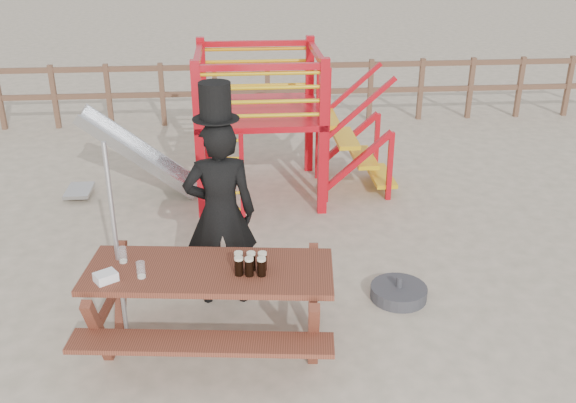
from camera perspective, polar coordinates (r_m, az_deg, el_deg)
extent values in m
plane|color=#C5B199|center=(6.29, -2.83, -12.06)|extent=(60.00, 60.00, 0.00)
cube|color=brown|center=(12.35, -4.22, 11.86)|extent=(15.00, 0.06, 0.10)
cube|color=brown|center=(12.47, -4.15, 9.60)|extent=(15.00, 0.06, 0.10)
cube|color=brown|center=(12.92, -20.05, 8.72)|extent=(0.09, 0.09, 1.20)
cube|color=brown|center=(12.69, -15.65, 9.03)|extent=(0.09, 0.09, 1.20)
cube|color=brown|center=(12.55, -11.11, 9.30)|extent=(0.09, 0.09, 1.20)
cube|color=brown|center=(12.48, -6.48, 9.51)|extent=(0.09, 0.09, 1.20)
cube|color=brown|center=(12.49, -1.83, 9.66)|extent=(0.09, 0.09, 1.20)
cube|color=brown|center=(12.57, 2.79, 9.75)|extent=(0.09, 0.09, 1.20)
cube|color=brown|center=(12.74, 7.32, 9.78)|extent=(0.09, 0.09, 1.20)
cube|color=brown|center=(12.99, 11.71, 9.75)|extent=(0.09, 0.09, 1.20)
cube|color=brown|center=(13.30, 15.91, 9.66)|extent=(0.09, 0.09, 1.20)
cube|color=brown|center=(13.68, 19.89, 9.54)|extent=(0.09, 0.09, 1.20)
cube|color=brown|center=(14.12, 23.64, 9.38)|extent=(0.09, 0.09, 1.20)
cube|color=red|center=(8.33, -7.88, 5.26)|extent=(0.12, 0.12, 2.10)
cube|color=red|center=(8.39, 3.15, 5.59)|extent=(0.12, 0.12, 2.10)
cube|color=red|center=(9.85, -7.49, 8.24)|extent=(0.12, 0.12, 2.10)
cube|color=red|center=(9.91, 1.89, 8.52)|extent=(0.12, 0.12, 2.10)
cube|color=red|center=(9.04, -2.60, 7.96)|extent=(1.72, 1.72, 0.08)
cube|color=red|center=(8.07, -2.46, 11.86)|extent=(1.60, 0.08, 0.08)
cube|color=red|center=(9.63, -2.90, 13.86)|extent=(1.60, 0.08, 0.08)
cube|color=red|center=(8.86, -8.01, 12.75)|extent=(0.08, 1.60, 0.08)
cube|color=red|center=(8.91, 2.58, 13.03)|extent=(0.08, 1.60, 0.08)
cylinder|color=yellow|center=(8.22, -2.39, 7.63)|extent=(1.50, 0.05, 0.05)
cylinder|color=yellow|center=(9.76, -2.82, 10.27)|extent=(1.50, 0.05, 0.05)
cylinder|color=yellow|center=(8.17, -2.41, 8.84)|extent=(1.50, 0.05, 0.05)
cylinder|color=yellow|center=(9.72, -2.85, 11.30)|extent=(1.50, 0.05, 0.05)
cylinder|color=yellow|center=(8.12, -2.43, 10.07)|extent=(1.50, 0.05, 0.05)
cylinder|color=yellow|center=(9.68, -2.87, 12.34)|extent=(1.50, 0.05, 0.05)
cylinder|color=yellow|center=(8.08, -2.45, 11.30)|extent=(1.50, 0.05, 0.05)
cylinder|color=yellow|center=(9.65, -2.89, 13.39)|extent=(1.50, 0.05, 0.05)
cube|color=red|center=(8.33, -6.58, 2.04)|extent=(0.06, 0.06, 1.20)
cube|color=red|center=(8.33, -4.10, 2.13)|extent=(0.06, 0.06, 1.20)
cylinder|color=yellow|center=(8.51, -5.23, -0.73)|extent=(0.36, 0.04, 0.04)
cylinder|color=yellow|center=(8.41, -5.29, 0.76)|extent=(0.36, 0.04, 0.04)
cylinder|color=yellow|center=(8.32, -5.35, 2.27)|extent=(0.36, 0.04, 0.04)
cylinder|color=yellow|center=(8.23, -5.41, 3.83)|extent=(0.36, 0.04, 0.04)
cylinder|color=yellow|center=(8.15, -5.48, 5.41)|extent=(0.36, 0.04, 0.04)
cube|color=yellow|center=(9.15, 3.41, 7.37)|extent=(0.30, 0.90, 0.06)
cube|color=yellow|center=(9.29, 5.09, 5.63)|extent=(0.30, 0.90, 0.06)
cube|color=yellow|center=(9.44, 6.70, 3.93)|extent=(0.30, 0.90, 0.06)
cube|color=yellow|center=(9.60, 8.26, 2.28)|extent=(0.30, 0.90, 0.06)
cube|color=red|center=(8.95, 6.28, 3.63)|extent=(0.95, 0.08, 0.86)
cube|color=red|center=(9.78, 5.31, 5.47)|extent=(0.95, 0.08, 0.86)
cube|color=silver|center=(9.31, -13.07, 4.09)|extent=(1.53, 0.55, 1.21)
cube|color=silver|center=(9.05, -13.31, 3.75)|extent=(1.58, 0.04, 1.28)
cube|color=silver|center=(9.55, -12.89, 4.87)|extent=(1.58, 0.04, 1.28)
cube|color=silver|center=(9.67, -18.06, 0.94)|extent=(0.35, 0.55, 0.05)
cube|color=brown|center=(5.75, -7.01, -6.19)|extent=(2.27, 1.06, 0.05)
cube|color=brown|center=(5.44, -7.74, -12.37)|extent=(2.21, 0.55, 0.04)
cube|color=brown|center=(6.43, -6.12, -6.02)|extent=(2.21, 0.55, 0.04)
cube|color=brown|center=(6.18, -15.49, -9.31)|extent=(0.23, 1.31, 0.79)
cube|color=brown|center=(5.92, 2.27, -9.92)|extent=(0.23, 1.31, 0.79)
imported|color=black|center=(6.43, -6.03, -1.12)|extent=(0.73, 0.50, 1.96)
cube|color=#0E9F42|center=(6.48, -6.16, 1.35)|extent=(0.08, 0.02, 0.46)
cylinder|color=black|center=(6.08, -6.43, 7.34)|extent=(0.44, 0.44, 0.01)
cylinder|color=black|center=(6.03, -6.51, 8.94)|extent=(0.30, 0.30, 0.34)
cube|color=white|center=(6.15, -6.59, 10.37)|extent=(0.16, 0.01, 0.04)
cylinder|color=#B2B2B7|center=(5.99, -15.02, -3.82)|extent=(0.04, 0.04, 1.97)
cylinder|color=#37373C|center=(6.93, 9.80, -7.97)|extent=(0.59, 0.59, 0.14)
cylinder|color=#37373C|center=(6.86, 9.88, -7.08)|extent=(0.07, 0.07, 0.11)
cube|color=white|center=(5.71, -15.89, -6.47)|extent=(0.23, 0.22, 0.08)
cylinder|color=black|center=(5.59, -4.39, -5.84)|extent=(0.08, 0.08, 0.15)
cylinder|color=beige|center=(5.55, -4.41, -5.07)|extent=(0.08, 0.08, 0.02)
cylinder|color=black|center=(5.57, -3.46, -5.90)|extent=(0.08, 0.08, 0.15)
cylinder|color=beige|center=(5.53, -3.48, -5.13)|extent=(0.08, 0.08, 0.02)
cylinder|color=black|center=(5.57, -2.36, -5.91)|extent=(0.08, 0.08, 0.15)
cylinder|color=beige|center=(5.52, -2.38, -5.14)|extent=(0.08, 0.08, 0.02)
cylinder|color=black|center=(5.67, -4.40, -5.38)|extent=(0.08, 0.08, 0.15)
cylinder|color=beige|center=(5.63, -4.43, -4.62)|extent=(0.08, 0.08, 0.02)
cylinder|color=black|center=(5.66, -3.29, -5.40)|extent=(0.08, 0.08, 0.15)
cylinder|color=beige|center=(5.62, -3.31, -4.64)|extent=(0.08, 0.08, 0.02)
cylinder|color=black|center=(5.65, -2.29, -5.41)|extent=(0.08, 0.08, 0.15)
cylinder|color=beige|center=(5.61, -2.30, -4.64)|extent=(0.08, 0.08, 0.02)
cylinder|color=silver|center=(5.67, -12.94, -5.94)|extent=(0.08, 0.08, 0.15)
cylinder|color=beige|center=(5.71, -12.88, -6.51)|extent=(0.07, 0.07, 0.02)
cylinder|color=silver|center=(5.95, -14.49, -4.62)|extent=(0.08, 0.08, 0.15)
cylinder|color=beige|center=(5.98, -14.43, -5.16)|extent=(0.07, 0.07, 0.02)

